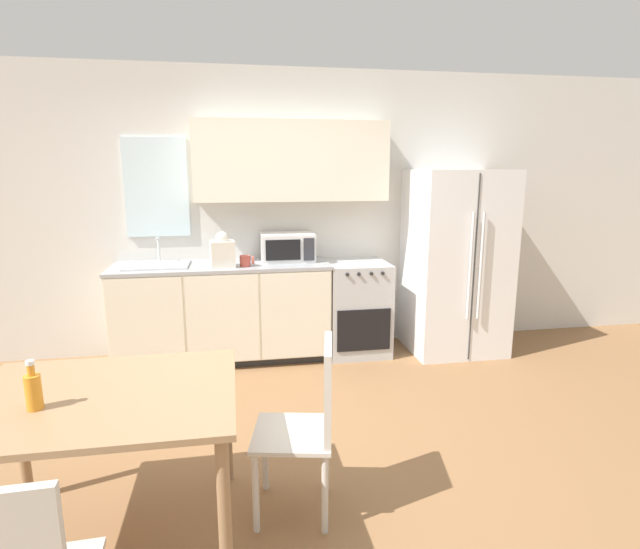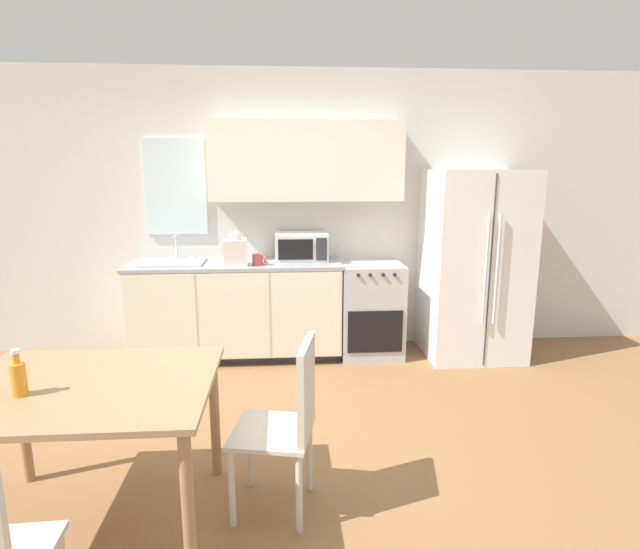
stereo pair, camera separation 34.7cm
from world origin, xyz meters
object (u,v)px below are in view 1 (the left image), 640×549
refrigerator (455,262)px  coffee_mug (246,261)px  dining_table (104,413)px  dining_chair_side (311,416)px  oven_range (356,308)px  microwave (287,247)px  drink_bottle (33,390)px

refrigerator → coffee_mug: size_ratio=13.57×
dining_table → dining_chair_side: size_ratio=1.28×
oven_range → dining_table: size_ratio=0.75×
dining_table → dining_chair_side: (0.97, 0.06, -0.14)m
refrigerator → coffee_mug: (-2.02, -0.05, 0.09)m
oven_range → refrigerator: (0.97, -0.08, 0.44)m
dining_chair_side → microwave: bearing=7.9°
oven_range → refrigerator: bearing=-4.8°
dining_table → coffee_mug: bearing=71.7°
refrigerator → drink_bottle: refrigerator is taller
microwave → dining_chair_side: bearing=-93.5°
oven_range → coffee_mug: (-1.05, -0.13, 0.52)m
dining_chair_side → drink_bottle: bearing=109.3°
microwave → coffee_mug: size_ratio=3.81×
dining_table → drink_bottle: (-0.24, -0.11, 0.18)m
refrigerator → dining_table: (-2.74, -2.23, -0.21)m
refrigerator → dining_table: 3.54m
oven_range → drink_bottle: size_ratio=4.12×
microwave → refrigerator: bearing=-6.1°
refrigerator → coffee_mug: 2.02m
drink_bottle → refrigerator: bearing=38.1°
microwave → dining_table: 2.68m
coffee_mug → drink_bottle: coffee_mug is taller
microwave → coffee_mug: (-0.40, -0.22, -0.08)m
oven_range → dining_chair_side: (-0.80, -2.25, 0.09)m
refrigerator → microwave: bearing=173.9°
coffee_mug → dining_table: (-0.72, -2.18, -0.30)m
microwave → coffee_mug: bearing=-150.6°
refrigerator → microwave: (-1.62, 0.17, 0.17)m
coffee_mug → dining_chair_side: size_ratio=0.14×
coffee_mug → oven_range: bearing=7.2°
coffee_mug → drink_bottle: size_ratio=0.60×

